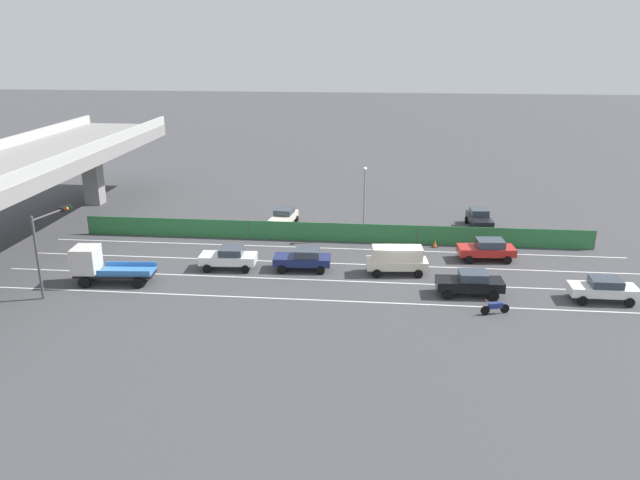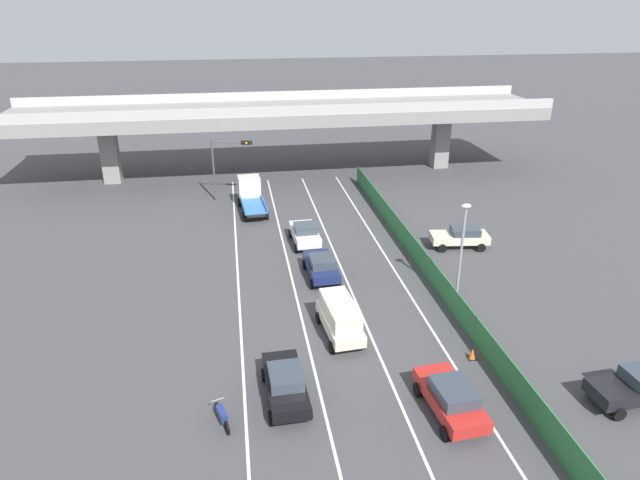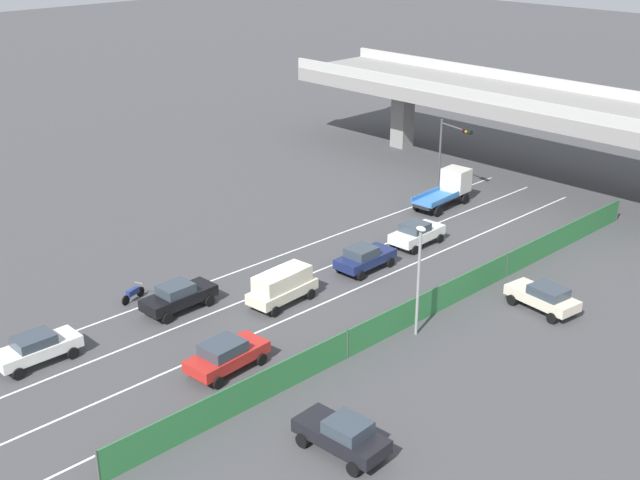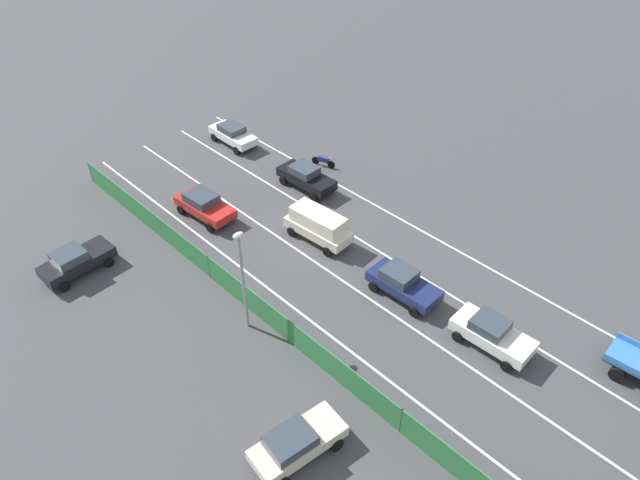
# 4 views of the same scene
# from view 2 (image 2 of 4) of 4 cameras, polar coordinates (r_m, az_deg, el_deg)

# --- Properties ---
(ground_plane) EXTENTS (300.00, 300.00, 0.00)m
(ground_plane) POSITION_cam_2_polar(r_m,az_deg,el_deg) (31.37, 1.98, -10.02)
(ground_plane) COLOR #424244
(lane_line_left_edge) EXTENTS (0.14, 47.49, 0.01)m
(lane_line_left_edge) POSITION_cam_2_polar(r_m,az_deg,el_deg) (35.83, -8.30, -5.62)
(lane_line_left_edge) COLOR silver
(lane_line_left_edge) RESTS_ON ground
(lane_line_mid_left) EXTENTS (0.14, 47.49, 0.01)m
(lane_line_mid_left) POSITION_cam_2_polar(r_m,az_deg,el_deg) (35.99, -2.58, -5.23)
(lane_line_mid_left) COLOR silver
(lane_line_mid_left) RESTS_ON ground
(lane_line_mid_right) EXTENTS (0.14, 47.49, 0.01)m
(lane_line_mid_right) POSITION_cam_2_polar(r_m,az_deg,el_deg) (36.50, 3.02, -4.80)
(lane_line_mid_right) COLOR silver
(lane_line_mid_right) RESTS_ON ground
(lane_line_right_edge) EXTENTS (0.14, 47.49, 0.01)m
(lane_line_right_edge) POSITION_cam_2_polar(r_m,az_deg,el_deg) (37.35, 8.42, -4.34)
(lane_line_right_edge) COLOR silver
(lane_line_right_edge) RESTS_ON ground
(elevated_overpass) EXTENTS (54.11, 9.30, 7.92)m
(elevated_overpass) POSITION_cam_2_polar(r_m,az_deg,el_deg) (58.36, -3.97, 12.70)
(elevated_overpass) COLOR gray
(elevated_overpass) RESTS_ON ground
(green_fence) EXTENTS (0.10, 43.59, 1.64)m
(green_fence) POSITION_cam_2_polar(r_m,az_deg,el_deg) (37.54, 11.16, -2.99)
(green_fence) COLOR #2D753D
(green_fence) RESTS_ON ground
(car_sedan_navy) EXTENTS (2.13, 4.31, 1.65)m
(car_sedan_navy) POSITION_cam_2_polar(r_m,az_deg,el_deg) (37.20, 0.14, -2.63)
(car_sedan_navy) COLOR navy
(car_sedan_navy) RESTS_ON ground
(car_sedan_black) EXTENTS (2.08, 4.55, 1.69)m
(car_sedan_black) POSITION_cam_2_polar(r_m,az_deg,el_deg) (26.77, -3.57, -14.40)
(car_sedan_black) COLOR black
(car_sedan_black) RESTS_ON ground
(car_sedan_white) EXTENTS (2.18, 4.29, 1.67)m
(car_sedan_white) POSITION_cam_2_polar(r_m,az_deg,el_deg) (42.22, -1.55, 0.71)
(car_sedan_white) COLOR white
(car_sedan_white) RESTS_ON ground
(car_van_cream) EXTENTS (2.22, 4.59, 2.08)m
(car_van_cream) POSITION_cam_2_polar(r_m,az_deg,el_deg) (31.03, 2.05, -7.84)
(car_van_cream) COLOR beige
(car_van_cream) RESTS_ON ground
(car_sedan_red) EXTENTS (2.34, 4.50, 1.68)m
(car_sedan_red) POSITION_cam_2_polar(r_m,az_deg,el_deg) (26.58, 13.28, -15.39)
(car_sedan_red) COLOR red
(car_sedan_red) RESTS_ON ground
(flatbed_truck_blue) EXTENTS (2.51, 5.72, 2.68)m
(flatbed_truck_blue) POSITION_cam_2_polar(r_m,az_deg,el_deg) (49.74, -7.13, 4.72)
(flatbed_truck_blue) COLOR black
(flatbed_truck_blue) RESTS_ON ground
(motorcycle) EXTENTS (0.80, 1.89, 0.93)m
(motorcycle) POSITION_cam_2_polar(r_m,az_deg,el_deg) (26.08, -10.00, -17.28)
(motorcycle) COLOR black
(motorcycle) RESTS_ON ground
(parked_sedan_dark) EXTENTS (4.37, 2.20, 1.70)m
(parked_sedan_dark) POSITION_cam_2_polar(r_m,az_deg,el_deg) (30.32, 29.73, -12.85)
(parked_sedan_dark) COLOR black
(parked_sedan_dark) RESTS_ON ground
(parked_sedan_cream) EXTENTS (4.46, 2.41, 1.60)m
(parked_sedan_cream) POSITION_cam_2_polar(r_m,az_deg,el_deg) (43.04, 14.21, 0.39)
(parked_sedan_cream) COLOR beige
(parked_sedan_cream) RESTS_ON ground
(traffic_light) EXTENTS (3.67, 1.12, 5.79)m
(traffic_light) POSITION_cam_2_polar(r_m,az_deg,el_deg) (51.15, -9.56, 8.31)
(traffic_light) COLOR #47474C
(traffic_light) RESTS_ON ground
(street_lamp) EXTENTS (0.60, 0.36, 6.36)m
(street_lamp) POSITION_cam_2_polar(r_m,az_deg,el_deg) (34.31, 14.36, -0.22)
(street_lamp) COLOR gray
(street_lamp) RESTS_ON ground
(traffic_cone) EXTENTS (0.47, 0.47, 0.61)m
(traffic_cone) POSITION_cam_2_polar(r_m,az_deg,el_deg) (30.69, 15.32, -11.18)
(traffic_cone) COLOR orange
(traffic_cone) RESTS_ON ground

